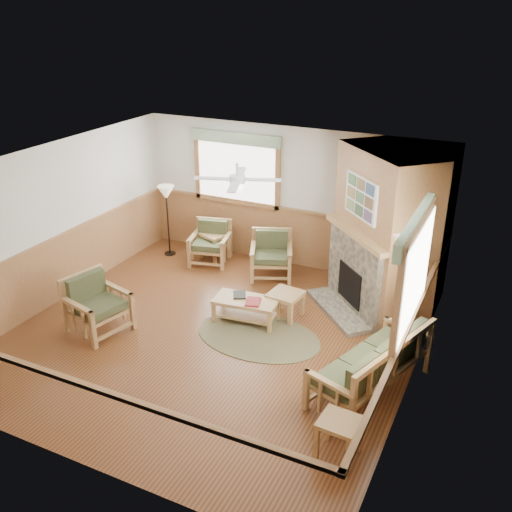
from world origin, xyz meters
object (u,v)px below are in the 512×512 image
at_px(coffee_table, 246,310).
at_px(end_table_sofa, 338,438).
at_px(armchair_back_right, 271,255).
at_px(end_table_chairs, 215,246).
at_px(armchair_left, 98,305).
at_px(floor_lamp_left, 168,221).
at_px(armchair_back_left, 210,243).
at_px(footstool, 285,305).
at_px(sofa, 371,363).
at_px(floor_lamp_right, 400,286).

distance_m(coffee_table, end_table_sofa, 3.18).
xyz_separation_m(coffee_table, end_table_sofa, (2.28, -2.21, 0.05)).
height_order(armchair_back_right, end_table_chairs, armchair_back_right).
height_order(armchair_left, end_table_chairs, armchair_left).
bearing_deg(end_table_chairs, floor_lamp_left, -166.56).
relative_size(coffee_table, end_table_chairs, 1.88).
bearing_deg(armchair_back_right, coffee_table, -102.20).
bearing_deg(armchair_left, armchair_back_left, 8.71).
bearing_deg(armchair_left, footstool, -41.73).
relative_size(footstool, floor_lamp_left, 0.34).
bearing_deg(floor_lamp_left, sofa, -28.01).
relative_size(coffee_table, floor_lamp_left, 0.70).
xyz_separation_m(end_table_sofa, floor_lamp_right, (0.00, 2.83, 0.61)).
distance_m(coffee_table, floor_lamp_left, 3.18).
height_order(armchair_back_right, armchair_left, armchair_left).
bearing_deg(armchair_left, floor_lamp_right, -52.01).
relative_size(armchair_back_right, floor_lamp_left, 0.57).
bearing_deg(coffee_table, armchair_back_right, 94.57).
relative_size(armchair_back_right, coffee_table, 0.82).
distance_m(sofa, end_table_sofa, 1.35).
xyz_separation_m(end_table_sofa, floor_lamp_left, (-4.89, 3.94, 0.48)).
bearing_deg(sofa, armchair_back_right, -115.94).
distance_m(armchair_left, coffee_table, 2.33).
distance_m(end_table_sofa, floor_lamp_left, 6.30).
bearing_deg(floor_lamp_right, sofa, -90.00).
bearing_deg(sofa, end_table_chairs, -106.77).
relative_size(sofa, footstool, 3.73).
distance_m(end_table_chairs, footstool, 2.66).
bearing_deg(armchair_back_left, sofa, -47.42).
xyz_separation_m(armchair_back_left, end_table_sofa, (3.94, -3.96, -0.16)).
bearing_deg(armchair_back_right, footstool, -80.00).
bearing_deg(armchair_back_right, end_table_sofa, -79.42).
height_order(end_table_sofa, footstool, end_table_sofa).
bearing_deg(end_table_sofa, armchair_back_right, 123.61).
bearing_deg(end_table_sofa, coffee_table, 135.88).
bearing_deg(armchair_back_left, end_table_chairs, 78.53).
distance_m(coffee_table, floor_lamp_right, 2.45).
distance_m(sofa, armchair_back_left, 4.74).
bearing_deg(coffee_table, armchair_left, -153.96).
bearing_deg(floor_lamp_right, armchair_left, -156.30).
bearing_deg(coffee_table, end_table_chairs, 124.29).
bearing_deg(floor_lamp_left, end_table_chairs, 13.44).
bearing_deg(armchair_left, armchair_back_right, -14.62).
bearing_deg(armchair_left, coffee_table, -43.41).
height_order(armchair_back_left, armchair_back_right, armchair_back_right).
distance_m(armchair_back_right, footstool, 1.55).
distance_m(end_table_chairs, end_table_sofa, 5.74).
height_order(footstool, floor_lamp_right, floor_lamp_right).
bearing_deg(end_table_chairs, floor_lamp_right, -18.62).
height_order(end_table_sofa, floor_lamp_left, floor_lamp_left).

